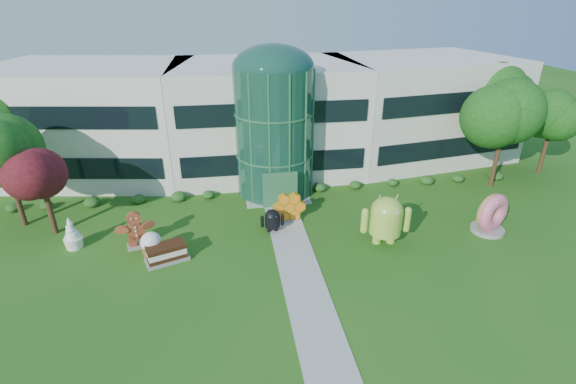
{
  "coord_description": "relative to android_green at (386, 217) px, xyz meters",
  "views": [
    {
      "loc": [
        -3.76,
        -18.88,
        14.52
      ],
      "look_at": [
        0.13,
        6.0,
        2.6
      ],
      "focal_mm": 26.0,
      "sensor_mm": 36.0,
      "label": 1
    }
  ],
  "objects": [
    {
      "name": "ground",
      "position": [
        -5.93,
        -2.94,
        -1.88
      ],
      "size": [
        140.0,
        140.0,
        0.0
      ],
      "primitive_type": "plane",
      "color": "#215114",
      "rests_on": "ground"
    },
    {
      "name": "building",
      "position": [
        -5.93,
        15.06,
        2.77
      ],
      "size": [
        46.0,
        15.0,
        9.3
      ],
      "primitive_type": null,
      "color": "beige",
      "rests_on": "ground"
    },
    {
      "name": "atrium",
      "position": [
        -5.93,
        9.06,
        3.02
      ],
      "size": [
        6.0,
        6.0,
        9.8
      ],
      "primitive_type": "cylinder",
      "color": "#194738",
      "rests_on": "ground"
    },
    {
      "name": "walkway",
      "position": [
        -5.93,
        -0.94,
        -1.86
      ],
      "size": [
        2.4,
        20.0,
        0.04
      ],
      "primitive_type": "cube",
      "color": "#9E9E93",
      "rests_on": "ground"
    },
    {
      "name": "tree_red",
      "position": [
        -21.43,
        4.56,
        1.12
      ],
      "size": [
        4.0,
        4.0,
        6.0
      ],
      "primitive_type": null,
      "color": "#3F0C14",
      "rests_on": "ground"
    },
    {
      "name": "trees_backdrop",
      "position": [
        -5.93,
        10.06,
        2.32
      ],
      "size": [
        52.0,
        8.0,
        8.4
      ],
      "primitive_type": null,
      "color": "#164511",
      "rests_on": "ground"
    },
    {
      "name": "android_green",
      "position": [
        0.0,
        0.0,
        0.0
      ],
      "size": [
        3.52,
        2.53,
        3.75
      ],
      "primitive_type": null,
      "rotation": [
        0.0,
        0.0,
        -0.1
      ],
      "color": "#99C33E",
      "rests_on": "ground"
    },
    {
      "name": "android_black",
      "position": [
        -6.95,
        2.51,
        -0.93
      ],
      "size": [
        1.7,
        1.16,
        1.89
      ],
      "primitive_type": null,
      "rotation": [
        0.0,
        0.0,
        0.03
      ],
      "color": "black",
      "rests_on": "ground"
    },
    {
      "name": "donut",
      "position": [
        7.45,
        0.24,
        -0.46
      ],
      "size": [
        3.03,
        2.31,
        2.84
      ],
      "primitive_type": null,
      "rotation": [
        0.0,
        0.0,
        0.42
      ],
      "color": "#E6577E",
      "rests_on": "ground"
    },
    {
      "name": "gingerbread",
      "position": [
        -15.65,
        1.99,
        -0.64
      ],
      "size": [
        2.85,
        1.68,
        2.47
      ],
      "primitive_type": null,
      "rotation": [
        0.0,
        0.0,
        0.26
      ],
      "color": "brown",
      "rests_on": "ground"
    },
    {
      "name": "ice_cream_sandwich",
      "position": [
        -13.65,
        0.05,
        -1.32
      ],
      "size": [
        2.76,
        2.01,
        1.11
      ],
      "primitive_type": null,
      "rotation": [
        0.0,
        0.0,
        0.34
      ],
      "color": "black",
      "rests_on": "ground"
    },
    {
      "name": "honeycomb",
      "position": [
        -5.6,
        3.77,
        -0.9
      ],
      "size": [
        2.53,
        1.07,
        1.94
      ],
      "primitive_type": null,
      "rotation": [
        0.0,
        0.0,
        0.08
      ],
      "color": "orange",
      "rests_on": "ground"
    },
    {
      "name": "froyo",
      "position": [
        -19.6,
        2.44,
        -0.81
      ],
      "size": [
        1.42,
        1.42,
        2.13
      ],
      "primitive_type": null,
      "rotation": [
        0.0,
        0.0,
        -0.15
      ],
      "color": "white",
      "rests_on": "ground"
    },
    {
      "name": "cupcake",
      "position": [
        -14.56,
        0.67,
        -1.05
      ],
      "size": [
        1.64,
        1.64,
        1.65
      ],
      "primitive_type": null,
      "rotation": [
        0.0,
        0.0,
        0.21
      ],
      "color": "white",
      "rests_on": "ground"
    }
  ]
}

